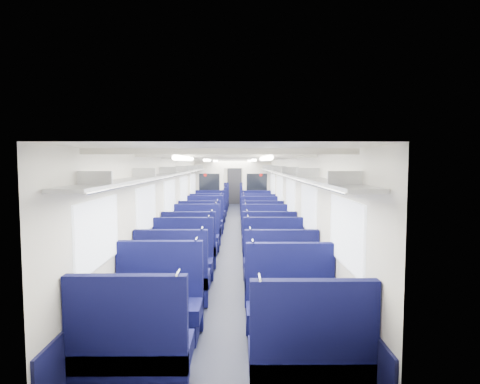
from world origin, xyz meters
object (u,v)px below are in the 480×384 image
at_px(seat_22, 215,204).
at_px(seat_9, 269,249).
at_px(end_door, 235,185).
at_px(seat_12, 200,231).
at_px(seat_14, 205,223).
at_px(seat_19, 256,214).
at_px(seat_25, 252,202).
at_px(bulkhead, 233,189).
at_px(seat_2, 158,308).
at_px(seat_0, 132,355).
at_px(seat_1, 310,363).
at_px(seat_13, 262,231).
at_px(seat_26, 218,199).
at_px(seat_18, 210,213).
at_px(seat_24, 216,202).
at_px(seat_7, 274,263).
at_px(seat_15, 260,224).
at_px(seat_10, 196,239).
at_px(seat_27, 251,199).
at_px(seat_6, 182,264).
at_px(seat_4, 173,280).
at_px(seat_16, 207,218).
at_px(seat_11, 265,239).
at_px(seat_17, 258,219).
at_px(seat_5, 280,280).
at_px(seat_8, 190,250).
at_px(seat_21, 254,207).
at_px(seat_20, 213,207).
at_px(seat_23, 253,204).

bearing_deg(seat_22, seat_9, -79.64).
xyz_separation_m(end_door, seat_12, (-0.83, -10.40, -0.62)).
xyz_separation_m(seat_14, seat_22, (0.00, 5.48, 0.00)).
distance_m(seat_19, seat_25, 4.38).
bearing_deg(seat_9, seat_14, 114.79).
distance_m(bulkhead, seat_2, 9.68).
xyz_separation_m(seat_0, seat_19, (1.66, 10.26, 0.00)).
xyz_separation_m(seat_1, seat_13, (0.00, 6.92, 0.00)).
bearing_deg(seat_26, seat_18, -90.00).
relative_size(bulkhead, seat_24, 2.27).
height_order(seat_7, seat_15, same).
distance_m(seat_10, seat_19, 4.87).
bearing_deg(seat_14, seat_0, -90.00).
relative_size(end_door, seat_0, 1.62).
height_order(seat_7, seat_27, same).
relative_size(seat_12, seat_14, 1.00).
bearing_deg(seat_6, seat_15, 69.92).
bearing_deg(seat_4, seat_16, 90.00).
distance_m(seat_2, seat_11, 4.72).
bearing_deg(seat_27, seat_16, -104.00).
distance_m(seat_17, seat_26, 6.94).
height_order(seat_5, seat_15, same).
height_order(seat_8, seat_15, same).
bearing_deg(seat_27, seat_12, -100.37).
bearing_deg(seat_21, seat_20, -175.23).
bearing_deg(seat_15, seat_6, -110.08).
height_order(seat_12, seat_23, same).
relative_size(seat_11, seat_21, 1.00).
height_order(seat_9, seat_11, same).
bearing_deg(seat_25, seat_14, -104.28).
bearing_deg(end_door, seat_21, -80.03).
bearing_deg(seat_26, seat_4, -90.00).
distance_m(seat_19, seat_20, 2.64).
bearing_deg(seat_20, end_door, 80.30).
height_order(seat_6, seat_13, same).
bearing_deg(seat_23, seat_2, -97.76).
xyz_separation_m(seat_11, seat_16, (-1.66, 3.55, 0.00)).
relative_size(seat_2, seat_27, 1.00).
relative_size(seat_5, seat_8, 1.00).
distance_m(seat_1, seat_26, 16.01).
bearing_deg(end_door, seat_5, -86.80).
relative_size(end_door, seat_4, 1.62).
xyz_separation_m(seat_0, seat_4, (0.00, 2.35, 0.00)).
height_order(bulkhead, seat_20, bulkhead).
bearing_deg(seat_7, seat_14, 109.31).
bearing_deg(seat_0, seat_16, 90.00).
relative_size(seat_14, seat_15, 1.00).
bearing_deg(seat_12, seat_1, -76.51).
bearing_deg(seat_17, seat_22, 109.98).
xyz_separation_m(seat_4, seat_6, (0.00, 1.00, 0.00)).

